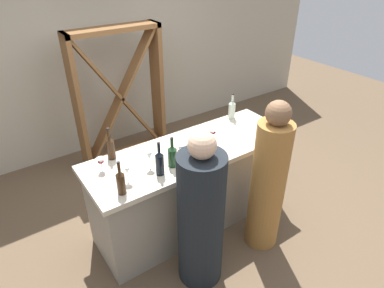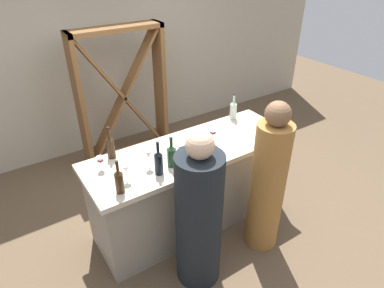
{
  "view_description": "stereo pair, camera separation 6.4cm",
  "coord_description": "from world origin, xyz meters",
  "px_view_note": "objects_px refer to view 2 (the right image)",
  "views": [
    {
      "loc": [
        -1.6,
        -2.3,
        2.68
      ],
      "look_at": [
        0.0,
        0.0,
        0.99
      ],
      "focal_mm": 31.34,
      "sensor_mm": 36.0,
      "label": 1
    },
    {
      "loc": [
        -1.55,
        -2.34,
        2.68
      ],
      "look_at": [
        0.0,
        0.0,
        0.99
      ],
      "focal_mm": 31.34,
      "sensor_mm": 36.0,
      "label": 2
    }
  ],
  "objects_px": {
    "wine_glass_near_left": "(126,169)",
    "wine_glass_far_right": "(100,161)",
    "wine_bottle_rightmost_clear_pale": "(233,109)",
    "person_center_guest": "(199,218)",
    "wine_bottle_second_right_olive_green": "(172,155)",
    "wine_bottle_second_left_amber_brown": "(111,146)",
    "wine_glass_near_right": "(190,147)",
    "person_left_guest": "(268,184)",
    "wine_bottle_center_near_black": "(159,162)",
    "wine_glass_far_center": "(213,133)",
    "wine_bottle_leftmost_amber_brown": "(119,181)",
    "wine_glass_near_center": "(180,149)",
    "wine_rack": "(123,97)",
    "wine_glass_far_left": "(148,155)"
  },
  "relations": [
    {
      "from": "wine_glass_near_left",
      "to": "wine_glass_far_right",
      "type": "relative_size",
      "value": 1.15
    },
    {
      "from": "person_left_guest",
      "to": "wine_bottle_second_right_olive_green",
      "type": "bearing_deg",
      "value": 46.34
    },
    {
      "from": "wine_glass_near_center",
      "to": "wine_glass_near_right",
      "type": "xyz_separation_m",
      "value": [
        0.12,
        0.01,
        -0.02
      ]
    },
    {
      "from": "wine_bottle_second_left_amber_brown",
      "to": "wine_glass_far_center",
      "type": "height_order",
      "value": "wine_bottle_second_left_amber_brown"
    },
    {
      "from": "wine_bottle_second_right_olive_green",
      "to": "wine_glass_far_center",
      "type": "bearing_deg",
      "value": 12.5
    },
    {
      "from": "wine_glass_near_left",
      "to": "wine_bottle_center_near_black",
      "type": "bearing_deg",
      "value": -13.5
    },
    {
      "from": "wine_glass_near_left",
      "to": "person_center_guest",
      "type": "xyz_separation_m",
      "value": [
        0.4,
        -0.5,
        -0.36
      ]
    },
    {
      "from": "wine_glass_near_right",
      "to": "wine_glass_far_right",
      "type": "relative_size",
      "value": 1.0
    },
    {
      "from": "wine_rack",
      "to": "wine_bottle_center_near_black",
      "type": "height_order",
      "value": "wine_rack"
    },
    {
      "from": "wine_bottle_second_left_amber_brown",
      "to": "wine_bottle_rightmost_clear_pale",
      "type": "distance_m",
      "value": 1.47
    },
    {
      "from": "wine_glass_far_left",
      "to": "person_left_guest",
      "type": "bearing_deg",
      "value": -33.16
    },
    {
      "from": "wine_glass_near_left",
      "to": "wine_glass_far_right",
      "type": "height_order",
      "value": "wine_glass_near_left"
    },
    {
      "from": "wine_bottle_leftmost_amber_brown",
      "to": "wine_bottle_second_right_olive_green",
      "type": "relative_size",
      "value": 1.03
    },
    {
      "from": "wine_bottle_rightmost_clear_pale",
      "to": "wine_glass_far_right",
      "type": "bearing_deg",
      "value": -175.06
    },
    {
      "from": "wine_glass_near_center",
      "to": "wine_glass_far_left",
      "type": "height_order",
      "value": "wine_glass_far_left"
    },
    {
      "from": "wine_bottle_second_left_amber_brown",
      "to": "wine_bottle_rightmost_clear_pale",
      "type": "height_order",
      "value": "wine_bottle_second_left_amber_brown"
    },
    {
      "from": "wine_bottle_rightmost_clear_pale",
      "to": "wine_glass_near_left",
      "type": "distance_m",
      "value": 1.55
    },
    {
      "from": "wine_bottle_second_left_amber_brown",
      "to": "wine_bottle_center_near_black",
      "type": "relative_size",
      "value": 1.0
    },
    {
      "from": "wine_glass_near_center",
      "to": "wine_glass_far_center",
      "type": "distance_m",
      "value": 0.44
    },
    {
      "from": "wine_rack",
      "to": "wine_glass_far_left",
      "type": "bearing_deg",
      "value": -105.59
    },
    {
      "from": "wine_bottle_leftmost_amber_brown",
      "to": "wine_bottle_center_near_black",
      "type": "distance_m",
      "value": 0.39
    },
    {
      "from": "wine_bottle_center_near_black",
      "to": "wine_bottle_leftmost_amber_brown",
      "type": "bearing_deg",
      "value": -172.43
    },
    {
      "from": "wine_bottle_second_right_olive_green",
      "to": "wine_glass_near_left",
      "type": "relative_size",
      "value": 1.9
    },
    {
      "from": "wine_bottle_second_left_amber_brown",
      "to": "wine_glass_near_right",
      "type": "xyz_separation_m",
      "value": [
        0.64,
        -0.38,
        -0.03
      ]
    },
    {
      "from": "wine_bottle_second_right_olive_green",
      "to": "person_left_guest",
      "type": "bearing_deg",
      "value": -34.31
    },
    {
      "from": "wine_bottle_rightmost_clear_pale",
      "to": "wine_glass_near_center",
      "type": "relative_size",
      "value": 1.82
    },
    {
      "from": "wine_bottle_leftmost_amber_brown",
      "to": "wine_glass_near_center",
      "type": "xyz_separation_m",
      "value": [
        0.66,
        0.13,
        -0.0
      ]
    },
    {
      "from": "wine_rack",
      "to": "wine_glass_near_right",
      "type": "distance_m",
      "value": 1.75
    },
    {
      "from": "wine_glass_far_right",
      "to": "person_center_guest",
      "type": "bearing_deg",
      "value": -55.9
    },
    {
      "from": "wine_glass_near_left",
      "to": "person_left_guest",
      "type": "relative_size",
      "value": 0.1
    },
    {
      "from": "person_left_guest",
      "to": "wine_glass_near_right",
      "type": "bearing_deg",
      "value": 32.83
    },
    {
      "from": "wine_bottle_leftmost_amber_brown",
      "to": "wine_glass_near_left",
      "type": "height_order",
      "value": "wine_bottle_leftmost_amber_brown"
    },
    {
      "from": "wine_bottle_center_near_black",
      "to": "wine_bottle_rightmost_clear_pale",
      "type": "xyz_separation_m",
      "value": [
        1.22,
        0.48,
        -0.01
      ]
    },
    {
      "from": "wine_glass_near_left",
      "to": "wine_bottle_second_right_olive_green",
      "type": "bearing_deg",
      "value": -3.06
    },
    {
      "from": "wine_glass_far_center",
      "to": "wine_bottle_leftmost_amber_brown",
      "type": "bearing_deg",
      "value": -168.77
    },
    {
      "from": "wine_rack",
      "to": "wine_glass_near_center",
      "type": "xyz_separation_m",
      "value": [
        -0.18,
        -1.76,
        0.14
      ]
    },
    {
      "from": "wine_glass_near_center",
      "to": "wine_glass_far_right",
      "type": "bearing_deg",
      "value": 159.21
    },
    {
      "from": "wine_bottle_leftmost_amber_brown",
      "to": "wine_glass_near_left",
      "type": "xyz_separation_m",
      "value": [
        0.11,
        0.12,
        -0.0
      ]
    },
    {
      "from": "wine_glass_far_right",
      "to": "wine_glass_near_right",
      "type": "bearing_deg",
      "value": -17.07
    },
    {
      "from": "wine_glass_near_center",
      "to": "wine_glass_near_left",
      "type": "bearing_deg",
      "value": -178.25
    },
    {
      "from": "wine_rack",
      "to": "wine_bottle_second_left_amber_brown",
      "type": "xyz_separation_m",
      "value": [
        -0.7,
        -1.37,
        0.15
      ]
    },
    {
      "from": "wine_bottle_second_left_amber_brown",
      "to": "wine_glass_far_right",
      "type": "bearing_deg",
      "value": -137.95
    },
    {
      "from": "wine_bottle_second_right_olive_green",
      "to": "wine_glass_near_left",
      "type": "distance_m",
      "value": 0.43
    },
    {
      "from": "wine_glass_far_left",
      "to": "wine_glass_far_right",
      "type": "bearing_deg",
      "value": 152.14
    },
    {
      "from": "wine_bottle_second_right_olive_green",
      "to": "wine_glass_far_left",
      "type": "xyz_separation_m",
      "value": [
        -0.18,
        0.1,
        0.01
      ]
    },
    {
      "from": "wine_glass_near_center",
      "to": "wine_bottle_rightmost_clear_pale",
      "type": "bearing_deg",
      "value": 22.49
    },
    {
      "from": "wine_glass_far_center",
      "to": "wine_rack",
      "type": "bearing_deg",
      "value": 98.7
    },
    {
      "from": "wine_bottle_leftmost_amber_brown",
      "to": "wine_glass_far_left",
      "type": "relative_size",
      "value": 1.75
    },
    {
      "from": "wine_bottle_center_near_black",
      "to": "wine_rack",
      "type": "bearing_deg",
      "value": 76.31
    },
    {
      "from": "wine_bottle_center_near_black",
      "to": "wine_glass_far_center",
      "type": "height_order",
      "value": "wine_bottle_center_near_black"
    }
  ]
}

